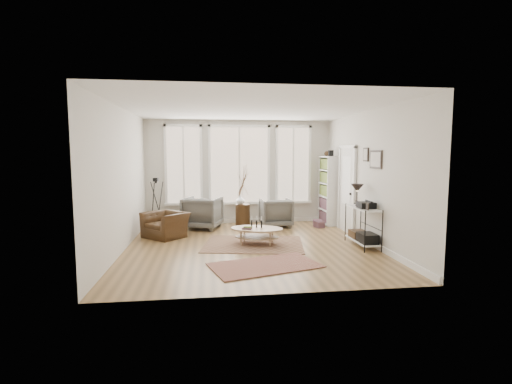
{
  "coord_description": "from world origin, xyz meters",
  "views": [
    {
      "loc": [
        -0.87,
        -7.72,
        1.98
      ],
      "look_at": [
        0.2,
        0.6,
        1.1
      ],
      "focal_mm": 26.0,
      "sensor_mm": 36.0,
      "label": 1
    }
  ],
  "objects": [
    {
      "name": "book_stack_far",
      "position": [
        2.05,
        1.74,
        0.08
      ],
      "size": [
        0.26,
        0.3,
        0.16
      ],
      "primitive_type": "cube",
      "rotation": [
        0.0,
        0.0,
        0.28
      ],
      "color": "brown",
      "rests_on": "ground"
    },
    {
      "name": "wall_art",
      "position": [
        2.58,
        -0.27,
        1.88
      ],
      "size": [
        0.04,
        0.88,
        0.44
      ],
      "color": "black",
      "rests_on": "ground"
    },
    {
      "name": "rug_main",
      "position": [
        0.09,
        0.15,
        0.01
      ],
      "size": [
        2.37,
        1.94,
        0.01
      ],
      "primitive_type": "cube",
      "rotation": [
        0.0,
        0.0,
        -0.18
      ],
      "color": "brown",
      "rests_on": "ground"
    },
    {
      "name": "accent_chair",
      "position": [
        -1.9,
        1.11,
        0.3
      ],
      "size": [
        1.21,
        1.21,
        0.59
      ],
      "primitive_type": "imported",
      "rotation": [
        0.0,
        0.0,
        -0.74
      ],
      "color": "#392514",
      "rests_on": "ground"
    },
    {
      "name": "book_stack_near",
      "position": [
        2.05,
        1.88,
        0.09
      ],
      "size": [
        0.26,
        0.31,
        0.18
      ],
      "primitive_type": "cube",
      "rotation": [
        0.0,
        0.0,
        -0.15
      ],
      "color": "brown",
      "rests_on": "ground"
    },
    {
      "name": "bookcase",
      "position": [
        2.44,
        2.23,
        0.96
      ],
      "size": [
        0.31,
        0.85,
        2.06
      ],
      "color": "white",
      "rests_on": "ground"
    },
    {
      "name": "bay_window",
      "position": [
        0.0,
        2.71,
        1.61
      ],
      "size": [
        4.14,
        0.12,
        2.24
      ],
      "color": "#CCA989",
      "rests_on": "ground"
    },
    {
      "name": "room",
      "position": [
        0.02,
        0.03,
        1.43
      ],
      "size": [
        5.5,
        5.54,
        2.9
      ],
      "color": "olive",
      "rests_on": "ground"
    },
    {
      "name": "rug_runner",
      "position": [
        0.1,
        -1.43,
        0.01
      ],
      "size": [
        2.1,
        1.53,
        0.01
      ],
      "primitive_type": "cube",
      "rotation": [
        0.0,
        0.0,
        0.29
      ],
      "color": "maroon",
      "rests_on": "ground"
    },
    {
      "name": "coffee_table",
      "position": [
        0.15,
        0.14,
        0.28
      ],
      "size": [
        1.3,
        1.03,
        0.52
      ],
      "color": "tan",
      "rests_on": "ground"
    },
    {
      "name": "side_table",
      "position": [
        0.05,
        2.27,
        0.8
      ],
      "size": [
        0.4,
        0.4,
        1.66
      ],
      "color": "#392514",
      "rests_on": "ground"
    },
    {
      "name": "low_shelf",
      "position": [
        2.38,
        -0.3,
        0.51
      ],
      "size": [
        0.38,
        1.08,
        1.3
      ],
      "color": "white",
      "rests_on": "ground"
    },
    {
      "name": "vase",
      "position": [
        -0.01,
        2.28,
        0.71
      ],
      "size": [
        0.23,
        0.23,
        0.24
      ],
      "primitive_type": "imported",
      "rotation": [
        0.0,
        0.0,
        -0.01
      ],
      "color": "silver",
      "rests_on": "side_table"
    },
    {
      "name": "tripod_camera",
      "position": [
        -2.24,
        2.2,
        0.62
      ],
      "size": [
        0.47,
        0.47,
        1.34
      ],
      "color": "black",
      "rests_on": "ground"
    },
    {
      "name": "door",
      "position": [
        2.57,
        1.15,
        1.12
      ],
      "size": [
        0.09,
        1.06,
        2.22
      ],
      "color": "silver",
      "rests_on": "ground"
    },
    {
      "name": "armchair_right",
      "position": [
        0.92,
        2.03,
        0.38
      ],
      "size": [
        0.83,
        0.86,
        0.76
      ],
      "primitive_type": "imported",
      "rotation": [
        0.0,
        0.0,
        3.16
      ],
      "color": "#5E5E59",
      "rests_on": "ground"
    },
    {
      "name": "armchair_left",
      "position": [
        -1.03,
        2.02,
        0.42
      ],
      "size": [
        1.14,
        1.16,
        0.84
      ],
      "primitive_type": "imported",
      "rotation": [
        0.0,
        0.0,
        2.82
      ],
      "color": "#5E5E59",
      "rests_on": "ground"
    }
  ]
}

